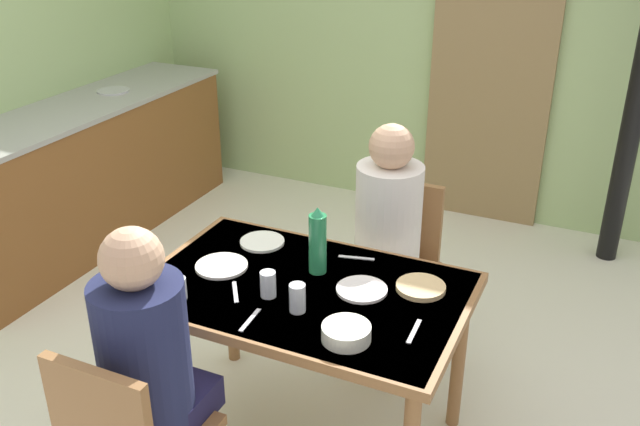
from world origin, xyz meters
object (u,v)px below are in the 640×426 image
Objects in this scene: chair_far_diner at (394,260)px; person_far_diner at (387,219)px; kitchen_counter at (88,172)px; person_near_diner at (146,348)px; serving_bowl_center at (346,333)px; dining_table at (304,305)px; water_bottle_green_near at (318,242)px.

chair_far_diner is 1.13× the size of person_far_diner.
kitchen_counter is 2.95× the size of person_near_diner.
chair_far_diner is at bearing 99.29° from serving_bowl_center.
kitchen_counter is at bearing 151.98° from dining_table.
kitchen_counter is at bearing 136.59° from person_near_diner.
serving_bowl_center is (0.16, -1.01, 0.27)m from chair_far_diner.
person_far_diner reaches higher than dining_table.
person_near_diner is (-0.38, -1.38, 0.28)m from chair_far_diner.
person_far_diner reaches higher than chair_far_diner.
water_bottle_green_near is 0.49m from serving_bowl_center.
person_near_diner is 0.80m from water_bottle_green_near.
person_near_diner is 1.30m from person_far_diner.
dining_table is at bearing 66.75° from person_near_diner.
dining_table is 7.35× the size of serving_bowl_center.
serving_bowl_center is at bearing -41.54° from dining_table.
person_far_diner is (0.38, 1.24, 0.00)m from person_near_diner.
kitchen_counter is at bearing -12.70° from person_far_diner.
kitchen_counter reaches higher than chair_far_diner.
water_bottle_green_near is at bearing 70.55° from person_near_diner.
kitchen_counter is 2.39m from dining_table.
chair_far_diner is 3.08× the size of water_bottle_green_near.
kitchen_counter is 2.25m from chair_far_diner.
serving_bowl_center is (0.16, -0.87, -0.02)m from person_far_diner.
kitchen_counter is at bearing -9.31° from chair_far_diner.
serving_bowl_center is at bearing 34.05° from person_near_diner.
dining_table is 0.25m from water_bottle_green_near.
person_far_diner is (2.22, -0.50, 0.33)m from kitchen_counter.
water_bottle_green_near reaches higher than kitchen_counter.
chair_far_diner is (2.22, -0.36, 0.05)m from kitchen_counter.
dining_table is at bearing -28.02° from kitchen_counter.
person_near_diner is 4.53× the size of serving_bowl_center.
person_far_diner is 0.88m from serving_bowl_center.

